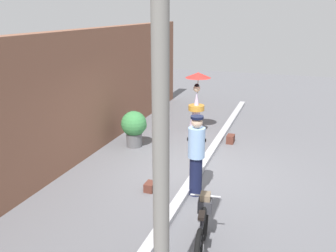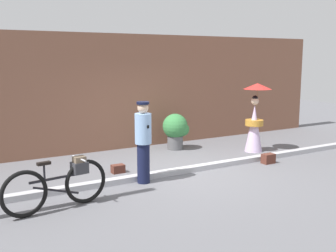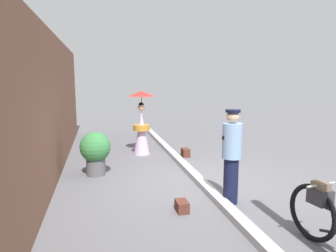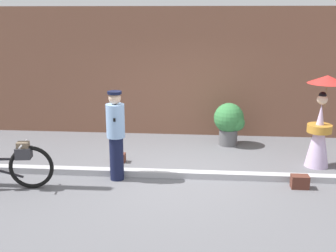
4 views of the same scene
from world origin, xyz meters
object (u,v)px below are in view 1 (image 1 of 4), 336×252
bicycle_near_officer (202,229)px  potted_plant_by_door (135,126)px  utility_pole (161,138)px  person_officer (196,154)px  backpack_on_pavement (231,139)px  person_with_parasol (197,104)px  backpack_spare (150,186)px

bicycle_near_officer → potted_plant_by_door: (4.13, 2.97, 0.13)m
utility_pole → person_officer: bearing=8.3°
person_officer → utility_pole: utility_pole is taller
bicycle_near_officer → backpack_on_pavement: (5.25, 0.47, -0.32)m
person_with_parasol → bicycle_near_officer: bearing=-164.2°
person_officer → backpack_on_pavement: person_officer is taller
backpack_spare → utility_pole: bearing=-156.0°
person_officer → utility_pole: 3.73m
potted_plant_by_door → utility_pole: (-5.60, -2.84, 1.82)m
potted_plant_by_door → backpack_spare: 2.81m
backpack_on_pavement → bicycle_near_officer: bearing=-174.8°
person_with_parasol → backpack_on_pavement: 1.55m
person_officer → person_with_parasol: 4.08m
backpack_on_pavement → potted_plant_by_door: bearing=114.3°
bicycle_near_officer → backpack_on_pavement: bicycle_near_officer is taller
bicycle_near_officer → person_with_parasol: person_with_parasol is taller
person_officer → potted_plant_by_door: bearing=46.6°
bicycle_near_officer → backpack_on_pavement: 5.29m
backpack_spare → person_officer: bearing=-80.1°
person_with_parasol → utility_pole: size_ratio=0.39×
person_with_parasol → backpack_on_pavement: size_ratio=6.05×
utility_pole → person_with_parasol: bearing=11.8°
person_with_parasol → person_officer: bearing=-165.2°
backpack_spare → potted_plant_by_door: bearing=30.6°
backpack_on_pavement → backpack_spare: 3.68m
backpack_on_pavement → person_officer: bearing=177.5°
utility_pole → bicycle_near_officer: bearing=-5.0°
potted_plant_by_door → utility_pole: 6.54m
bicycle_near_officer → utility_pole: 2.45m
bicycle_near_officer → backpack_spare: bicycle_near_officer is taller
backpack_on_pavement → utility_pole: 7.11m
potted_plant_by_door → backpack_on_pavement: potted_plant_by_door is taller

